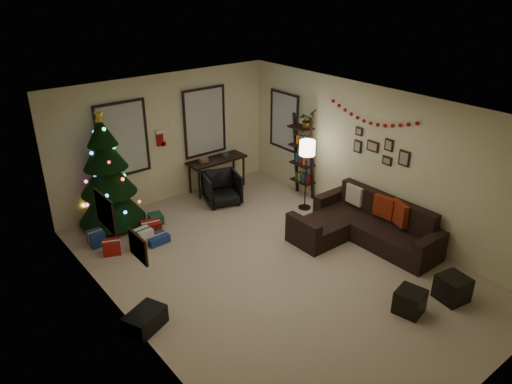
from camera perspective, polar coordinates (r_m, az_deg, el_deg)
floor at (r=8.26m, az=2.08°, el=-8.82°), size 7.00×7.00×0.00m
ceiling at (r=7.13m, az=2.41°, el=9.55°), size 7.00×7.00×0.00m
wall_back at (r=10.31m, az=-10.61°, el=6.17°), size 5.00×0.00×5.00m
wall_front at (r=5.80m, az=25.87°, el=-11.86°), size 5.00×0.00×5.00m
wall_left at (r=6.44m, az=-15.02°, el=-6.23°), size 0.00×7.00×7.00m
wall_right at (r=9.30m, az=14.03°, el=3.78°), size 0.00×7.00×7.00m
window_back_left at (r=9.84m, az=-15.47°, el=6.01°), size 1.05×0.06×1.50m
window_back_right at (r=10.68m, az=-6.11°, el=8.24°), size 1.05×0.06×1.50m
window_right_wall at (r=10.87m, az=3.39°, el=8.36°), size 0.06×0.90×1.30m
christmas_tree at (r=9.53m, az=-17.08°, el=1.47°), size 1.26×1.26×2.35m
presents at (r=9.20m, az=-13.90°, el=-4.98°), size 1.50×1.01×0.30m
sofa at (r=9.11m, az=12.51°, el=-4.06°), size 1.68×2.45×0.82m
pillow_red_a at (r=8.93m, az=16.53°, el=-2.43°), size 0.26×0.43×0.41m
pillow_red_b at (r=9.10m, az=14.86°, el=-1.70°), size 0.14×0.41×0.40m
pillow_cream at (r=9.48m, az=11.58°, el=-0.31°), size 0.12×0.38×0.37m
ottoman_near at (r=7.54m, az=17.66°, el=-12.19°), size 0.45×0.45×0.36m
ottoman_far at (r=8.01m, az=22.15°, el=-10.47°), size 0.48×0.48×0.39m
desk at (r=10.83m, az=-4.65°, el=3.50°), size 1.36×0.49×0.73m
desk_chair at (r=10.29m, az=-4.04°, el=0.46°), size 0.81×0.79×0.68m
bookshelf at (r=10.40m, az=5.54°, el=3.99°), size 0.30×0.54×1.85m
potted_plant at (r=10.05m, az=6.10°, el=8.80°), size 0.59×0.56×0.52m
floor_lamp at (r=9.74m, az=6.05°, el=4.66°), size 0.31×0.31×1.48m
art_map at (r=6.87m, az=-17.36°, el=-2.21°), size 0.04×0.60×0.50m
art_abstract at (r=6.12m, az=-13.74°, el=-6.33°), size 0.04×0.45×0.35m
gallery at (r=9.17m, az=14.45°, el=4.91°), size 0.03×1.25×0.54m
garland at (r=9.13m, az=13.43°, el=8.62°), size 0.08×1.90×0.30m
stocking_left at (r=10.20m, az=-11.23°, el=6.30°), size 0.20×0.05×0.36m
stocking_right at (r=10.36m, az=-9.82°, el=7.39°), size 0.20×0.05×0.36m
storage_bin at (r=7.12m, az=-12.94°, el=-14.50°), size 0.67×0.57×0.28m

